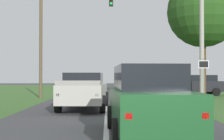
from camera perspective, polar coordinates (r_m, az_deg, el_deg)
ground_plane at (r=16.50m, az=-0.91°, el=-6.84°), size 120.00×120.00×0.00m
red_suv_near at (r=9.04m, az=6.17°, el=-5.09°), size 2.21×5.00×1.95m
pickup_truck_lead at (r=16.34m, az=-4.86°, el=-3.53°), size 2.41×5.60×1.82m
traffic_light at (r=25.36m, az=-9.20°, el=7.66°), size 6.04×0.40×8.59m
keep_moving_sign at (r=19.37m, az=15.66°, el=-0.88°), size 0.60×0.09×2.68m
oak_tree_right at (r=26.75m, az=15.63°, el=9.83°), size 5.61×5.61×9.52m
crossing_suv_far at (r=29.19m, az=14.73°, el=-2.47°), size 4.32×2.10×1.76m
utility_pole_right at (r=21.22m, az=15.37°, el=5.51°), size 0.28×0.28×8.15m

